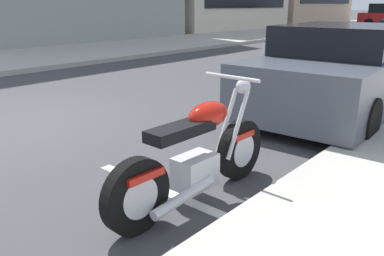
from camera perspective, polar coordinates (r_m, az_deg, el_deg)
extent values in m
plane|color=#3D3D3F|center=(6.63, -25.52, 0.46)|extent=(260.00, 260.00, 0.00)
cube|color=#ADA89E|center=(19.23, -0.12, 12.52)|extent=(120.00, 5.00, 0.14)
cube|color=silver|center=(3.80, -2.34, -9.82)|extent=(0.12, 2.20, 0.01)
cylinder|color=black|center=(4.10, 6.93, -3.13)|extent=(0.63, 0.12, 0.63)
cylinder|color=silver|center=(4.10, 6.93, -3.13)|extent=(0.35, 0.13, 0.35)
cylinder|color=black|center=(3.15, -8.10, -9.77)|extent=(0.63, 0.12, 0.63)
cylinder|color=silver|center=(3.15, -8.10, -9.77)|extent=(0.35, 0.13, 0.35)
cube|color=silver|center=(3.59, 0.45, -6.30)|extent=(0.40, 0.27, 0.30)
cube|color=black|center=(3.31, -1.60, -0.33)|extent=(0.68, 0.23, 0.10)
ellipsoid|color=#B7190F|center=(3.55, 2.40, 1.92)|extent=(0.48, 0.25, 0.24)
cube|color=#B7190F|center=(3.10, -7.53, -6.63)|extent=(0.36, 0.19, 0.06)
cube|color=#B7190F|center=(4.02, 6.86, -0.90)|extent=(0.32, 0.17, 0.06)
cylinder|color=silver|center=(3.92, 5.02, 0.85)|extent=(0.34, 0.05, 0.65)
cylinder|color=silver|center=(3.84, 6.68, 0.44)|extent=(0.34, 0.05, 0.65)
cylinder|color=silver|center=(3.75, 5.76, 7.36)|extent=(0.05, 0.62, 0.04)
sphere|color=silver|center=(3.93, 7.46, 5.99)|extent=(0.15, 0.15, 0.15)
cylinder|color=silver|center=(3.35, -1.19, -9.96)|extent=(0.71, 0.10, 0.16)
cube|color=#4C515B|center=(7.16, 20.95, 6.87)|extent=(4.66, 2.06, 0.82)
cube|color=black|center=(6.97, 21.22, 11.91)|extent=(2.20, 1.80, 0.46)
cylinder|color=black|center=(8.88, 18.63, 7.29)|extent=(0.63, 0.25, 0.62)
cylinder|color=black|center=(6.17, 8.76, 3.83)|extent=(0.63, 0.25, 0.62)
cylinder|color=black|center=(5.57, 24.06, 0.98)|extent=(0.63, 0.25, 0.62)
cylinder|color=black|center=(11.29, 24.77, 8.62)|extent=(0.63, 0.26, 0.62)
cylinder|color=black|center=(32.51, 24.31, 13.63)|extent=(0.28, 0.77, 0.76)
cylinder|color=black|center=(34.30, 25.35, 13.63)|extent=(0.28, 0.77, 0.76)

